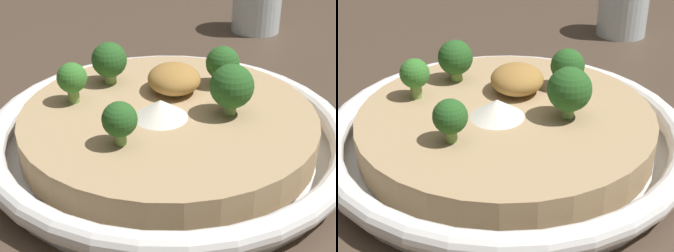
# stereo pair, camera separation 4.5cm
# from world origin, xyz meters

# --- Properties ---
(ground_plane) EXTENTS (6.00, 6.00, 0.00)m
(ground_plane) POSITION_xyz_m (0.00, 0.00, 0.00)
(ground_plane) COLOR #47382B
(risotto_bowl) EXTENTS (0.32, 0.32, 0.04)m
(risotto_bowl) POSITION_xyz_m (0.00, 0.00, 0.02)
(risotto_bowl) COLOR white
(risotto_bowl) RESTS_ON ground_plane
(cheese_sprinkle) EXTENTS (0.05, 0.05, 0.02)m
(cheese_sprinkle) POSITION_xyz_m (-0.01, 0.01, 0.05)
(cheese_sprinkle) COLOR white
(cheese_sprinkle) RESTS_ON risotto_bowl
(crispy_onion_garnish) EXTENTS (0.05, 0.05, 0.03)m
(crispy_onion_garnish) POSITION_xyz_m (0.04, -0.01, 0.05)
(crispy_onion_garnish) COLOR #A37538
(crispy_onion_garnish) RESTS_ON risotto_bowl
(broccoli_left) EXTENTS (0.03, 0.03, 0.04)m
(broccoli_left) POSITION_xyz_m (-0.05, 0.04, 0.06)
(broccoli_left) COLOR #759E4C
(broccoli_left) RESTS_ON risotto_bowl
(broccoli_front_left) EXTENTS (0.04, 0.04, 0.04)m
(broccoli_front_left) POSITION_xyz_m (-0.01, -0.05, 0.06)
(broccoli_front_left) COLOR #668E47
(broccoli_front_left) RESTS_ON risotto_bowl
(broccoli_right) EXTENTS (0.03, 0.03, 0.04)m
(broccoli_right) POSITION_xyz_m (0.06, 0.05, 0.06)
(broccoli_right) COLOR #759E4C
(broccoli_right) RESTS_ON risotto_bowl
(broccoli_front_right) EXTENTS (0.03, 0.03, 0.04)m
(broccoli_front_right) POSITION_xyz_m (0.05, -0.05, 0.06)
(broccoli_front_right) COLOR #668E47
(broccoli_front_right) RESTS_ON risotto_bowl
(broccoli_back_right) EXTENTS (0.03, 0.03, 0.04)m
(broccoli_back_right) POSITION_xyz_m (0.02, 0.08, 0.06)
(broccoli_back_right) COLOR #759E4C
(broccoli_back_right) RESTS_ON risotto_bowl
(drinking_glass) EXTENTS (0.07, 0.07, 0.09)m
(drinking_glass) POSITION_xyz_m (0.31, -0.15, 0.05)
(drinking_glass) COLOR silver
(drinking_glass) RESTS_ON ground_plane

